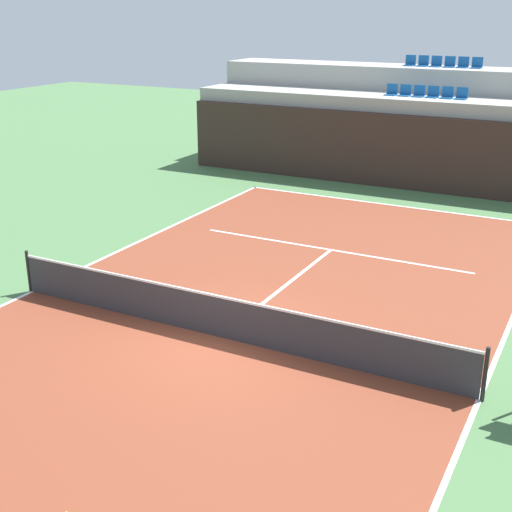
{
  "coord_description": "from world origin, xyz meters",
  "views": [
    {
      "loc": [
        6.93,
        -11.53,
        6.72
      ],
      "look_at": [
        -0.17,
        2.0,
        1.2
      ],
      "focal_mm": 48.5,
      "sensor_mm": 36.0,
      "label": 1
    }
  ],
  "objects": [
    {
      "name": "stands_tier_lower",
      "position": [
        0.0,
        15.87,
        1.69
      ],
      "size": [
        19.2,
        2.4,
        3.39
      ],
      "primitive_type": "cube",
      "color": "#9E9E99",
      "rests_on": "ground_plane"
    },
    {
      "name": "centre_service_line",
      "position": [
        0.0,
        3.2,
        0.01
      ],
      "size": [
        0.1,
        6.4,
        0.0
      ],
      "primitive_type": "cube",
      "color": "white",
      "rests_on": "court_surface"
    },
    {
      "name": "seating_row_upper",
      "position": [
        0.0,
        18.37,
        4.48
      ],
      "size": [
        3.2,
        0.44,
        0.44
      ],
      "color": "#145193",
      "rests_on": "stands_tier_upper"
    },
    {
      "name": "sideline_right",
      "position": [
        5.45,
        0.0,
        0.01
      ],
      "size": [
        0.1,
        24.0,
        0.0
      ],
      "primitive_type": "cube",
      "color": "white",
      "rests_on": "court_surface"
    },
    {
      "name": "service_line_far",
      "position": [
        0.0,
        6.4,
        0.01
      ],
      "size": [
        8.26,
        0.1,
        0.0
      ],
      "primitive_type": "cube",
      "color": "white",
      "rests_on": "court_surface"
    },
    {
      "name": "court_surface",
      "position": [
        0.0,
        0.0,
        0.01
      ],
      "size": [
        11.0,
        24.0,
        0.01
      ],
      "primitive_type": "cube",
      "color": "brown",
      "rests_on": "ground_plane"
    },
    {
      "name": "baseline_far",
      "position": [
        0.0,
        11.95,
        0.01
      ],
      "size": [
        11.0,
        0.1,
        0.0
      ],
      "primitive_type": "cube",
      "color": "white",
      "rests_on": "court_surface"
    },
    {
      "name": "tennis_net",
      "position": [
        0.0,
        0.0,
        0.51
      ],
      "size": [
        11.08,
        0.08,
        1.07
      ],
      "color": "black",
      "rests_on": "court_surface"
    },
    {
      "name": "seating_row_lower",
      "position": [
        0.0,
        15.97,
        3.51
      ],
      "size": [
        3.2,
        0.44,
        0.44
      ],
      "color": "#145193",
      "rests_on": "stands_tier_lower"
    },
    {
      "name": "ground_plane",
      "position": [
        0.0,
        0.0,
        0.0
      ],
      "size": [
        80.0,
        80.0,
        0.0
      ],
      "primitive_type": "plane",
      "color": "#477042"
    },
    {
      "name": "back_wall",
      "position": [
        0.0,
        14.52,
        1.42
      ],
      "size": [
        19.2,
        0.3,
        2.85
      ],
      "primitive_type": "cube",
      "color": "#33231E",
      "rests_on": "ground_plane"
    },
    {
      "name": "stands_tier_upper",
      "position": [
        0.0,
        18.27,
        2.18
      ],
      "size": [
        19.2,
        2.4,
        4.36
      ],
      "primitive_type": "cube",
      "color": "#9E9E99",
      "rests_on": "ground_plane"
    },
    {
      "name": "sideline_left",
      "position": [
        -5.45,
        0.0,
        0.01
      ],
      "size": [
        0.1,
        24.0,
        0.0
      ],
      "primitive_type": "cube",
      "color": "white",
      "rests_on": "court_surface"
    }
  ]
}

